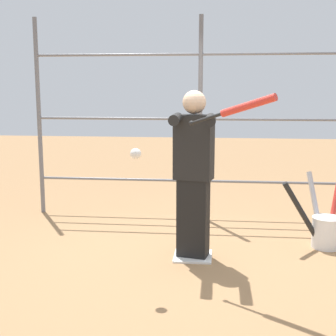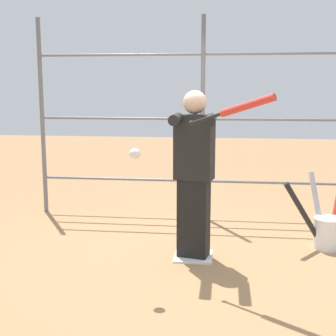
# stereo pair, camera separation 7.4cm
# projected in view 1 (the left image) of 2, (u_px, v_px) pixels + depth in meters

# --- Properties ---
(ground_plane) EXTENTS (24.00, 24.00, 0.00)m
(ground_plane) POSITION_uv_depth(u_px,v_px,m) (193.00, 257.00, 4.98)
(ground_plane) COLOR #9E754C
(home_plate) EXTENTS (0.40, 0.40, 0.02)m
(home_plate) POSITION_uv_depth(u_px,v_px,m) (193.00, 256.00, 4.98)
(home_plate) COLOR white
(home_plate) RESTS_ON ground
(fence_backstop) EXTENTS (4.57, 0.06, 2.72)m
(fence_backstop) POSITION_uv_depth(u_px,v_px,m) (200.00, 119.00, 6.31)
(fence_backstop) COLOR slate
(fence_backstop) RESTS_ON ground
(batter) EXTENTS (0.44, 0.66, 1.76)m
(batter) POSITION_uv_depth(u_px,v_px,m) (194.00, 170.00, 4.80)
(batter) COLOR black
(batter) RESTS_ON ground
(baseball_bat_swinging) EXTENTS (0.74, 0.51, 0.30)m
(baseball_bat_swinging) POSITION_uv_depth(u_px,v_px,m) (240.00, 108.00, 3.93)
(baseball_bat_swinging) COLOR black
(softball_in_flight) EXTENTS (0.10, 0.10, 0.10)m
(softball_in_flight) POSITION_uv_depth(u_px,v_px,m) (136.00, 154.00, 4.05)
(softball_in_flight) COLOR white
(bat_bucket) EXTENTS (1.01, 0.54, 0.86)m
(bat_bucket) POSITION_uv_depth(u_px,v_px,m) (326.00, 226.00, 5.25)
(bat_bucket) COLOR white
(bat_bucket) RESTS_ON ground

